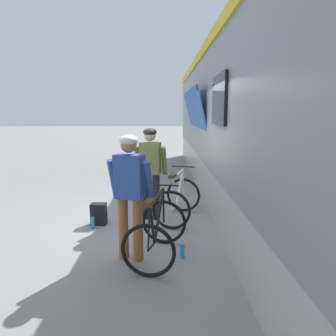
{
  "coord_description": "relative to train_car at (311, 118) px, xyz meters",
  "views": [
    {
      "loc": [
        0.36,
        -5.32,
        2.06
      ],
      "look_at": [
        0.45,
        0.12,
        1.05
      ],
      "focal_mm": 32.39,
      "sensor_mm": 36.0,
      "label": 1
    }
  ],
  "objects": [
    {
      "name": "water_bottle_by_the_backpack",
      "position": [
        -3.69,
        0.16,
        -1.86
      ],
      "size": [
        0.07,
        0.07,
        0.21
      ],
      "primitive_type": "cylinder",
      "color": "#338CCC",
      "rests_on": "ground"
    },
    {
      "name": "ground_plane",
      "position": [
        -2.79,
        0.32,
        -1.97
      ],
      "size": [
        80.0,
        80.0,
        0.0
      ],
      "primitive_type": "plane",
      "color": "gray"
    },
    {
      "name": "train_car",
      "position": [
        0.0,
        0.0,
        0.0
      ],
      "size": [
        3.25,
        18.85,
        3.88
      ],
      "color": "gray",
      "rests_on": "ground"
    },
    {
      "name": "backpack_on_platform",
      "position": [
        -3.62,
        0.37,
        -1.77
      ],
      "size": [
        0.29,
        0.19,
        0.4
      ],
      "primitive_type": "cube",
      "rotation": [
        0.0,
        0.0,
        -0.05
      ],
      "color": "black",
      "rests_on": "ground"
    },
    {
      "name": "bicycle_far_black",
      "position": [
        -2.52,
        -0.98,
        -1.56
      ],
      "size": [
        0.91,
        1.19,
        0.99
      ],
      "color": "black",
      "rests_on": "ground"
    },
    {
      "name": "cyclist_near_in_olive",
      "position": [
        -2.67,
        0.65,
        -0.91
      ],
      "size": [
        0.65,
        0.39,
        1.76
      ],
      "color": "#232328",
      "rests_on": "ground"
    },
    {
      "name": "cyclist_far_in_blue",
      "position": [
        -2.88,
        -0.98,
        -0.91
      ],
      "size": [
        0.66,
        0.41,
        1.76
      ],
      "color": "#935B2D",
      "rests_on": "ground"
    },
    {
      "name": "water_bottle_near_the_bikes",
      "position": [
        -2.15,
        -0.96,
        -1.86
      ],
      "size": [
        0.07,
        0.07,
        0.21
      ],
      "primitive_type": "cylinder",
      "color": "#338CCC",
      "rests_on": "ground"
    },
    {
      "name": "bicycle_near_white",
      "position": [
        -2.15,
        0.6,
        -1.56
      ],
      "size": [
        0.98,
        1.22,
        0.99
      ],
      "color": "black",
      "rests_on": "ground"
    }
  ]
}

